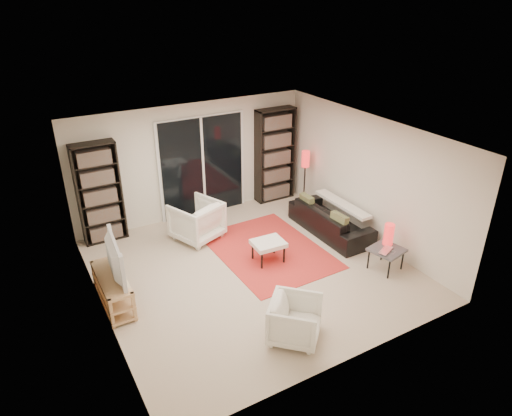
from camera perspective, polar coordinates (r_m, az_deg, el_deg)
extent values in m
plane|color=beige|center=(8.03, -0.49, -7.64)|extent=(5.00, 5.00, 0.00)
cube|color=silver|center=(9.52, -7.94, 5.81)|extent=(5.00, 0.02, 2.40)
cube|color=silver|center=(5.68, 12.07, -9.54)|extent=(5.00, 0.02, 2.40)
cube|color=silver|center=(6.72, -19.53, -4.54)|extent=(0.02, 5.00, 2.40)
cube|color=silver|center=(8.82, 13.83, 3.61)|extent=(0.02, 5.00, 2.40)
cube|color=white|center=(6.99, -0.57, 8.97)|extent=(5.00, 5.00, 0.02)
cube|color=white|center=(9.62, -6.71, 5.13)|extent=(1.92, 0.06, 2.16)
cube|color=black|center=(9.59, -6.63, 5.07)|extent=(1.80, 0.02, 2.10)
cube|color=white|center=(9.58, -6.60, 5.05)|extent=(0.05, 0.02, 2.10)
cube|color=black|center=(8.98, -19.00, 1.76)|extent=(0.80, 0.30, 1.95)
cube|color=#843708|center=(8.96, -18.98, 1.72)|extent=(0.70, 0.22, 1.85)
cube|color=black|center=(10.24, 2.37, 6.62)|extent=(0.90, 0.30, 2.10)
cube|color=#843708|center=(10.23, 2.43, 6.59)|extent=(0.80, 0.22, 2.00)
cube|color=tan|center=(7.31, -17.66, -8.29)|extent=(0.38, 1.20, 0.04)
cube|color=tan|center=(7.43, -17.43, -9.76)|extent=(0.38, 1.20, 0.03)
cube|color=tan|center=(7.54, -17.23, -10.94)|extent=(0.38, 1.20, 0.04)
cube|color=tan|center=(6.96, -17.61, -12.52)|extent=(0.05, 0.05, 0.50)
cube|color=tan|center=(7.88, -19.56, -7.90)|extent=(0.05, 0.05, 0.50)
cube|color=tan|center=(7.01, -15.00, -11.85)|extent=(0.05, 0.05, 0.50)
cube|color=tan|center=(7.92, -17.27, -7.34)|extent=(0.05, 0.05, 0.50)
imported|color=black|center=(7.14, -17.86, -6.08)|extent=(0.22, 1.07, 0.61)
cube|color=red|center=(8.55, 1.56, -5.30)|extent=(1.86, 2.49, 0.01)
imported|color=black|center=(9.15, 9.29, -1.47)|extent=(0.75, 1.90, 0.55)
imported|color=white|center=(8.86, -7.44, -1.55)|extent=(1.07, 1.09, 0.77)
imported|color=white|center=(6.48, 4.91, -13.76)|extent=(0.96, 0.96, 0.63)
cube|color=white|center=(8.07, 1.56, -4.45)|extent=(0.58, 0.48, 0.08)
cylinder|color=black|center=(7.95, 0.74, -6.65)|extent=(0.04, 0.04, 0.32)
cylinder|color=black|center=(8.22, -0.43, -5.44)|extent=(0.04, 0.04, 0.32)
cylinder|color=black|center=(8.13, 3.53, -5.88)|extent=(0.04, 0.04, 0.32)
cylinder|color=black|center=(8.40, 2.29, -4.72)|extent=(0.04, 0.04, 0.32)
cube|color=#4C4B51|center=(8.15, 16.03, -5.06)|extent=(0.61, 0.61, 0.04)
cylinder|color=black|center=(8.01, 16.29, -7.29)|extent=(0.03, 0.03, 0.38)
cylinder|color=black|center=(8.18, 13.88, -6.19)|extent=(0.03, 0.03, 0.38)
cylinder|color=black|center=(8.32, 17.83, -6.18)|extent=(0.03, 0.03, 0.38)
cylinder|color=black|center=(8.49, 15.48, -5.15)|extent=(0.03, 0.03, 0.38)
imported|color=silver|center=(8.05, 16.24, -5.24)|extent=(0.40, 0.34, 0.03)
cylinder|color=red|center=(8.20, 16.26, -3.17)|extent=(0.17, 0.17, 0.38)
cylinder|color=black|center=(10.30, 5.93, 0.38)|extent=(0.19, 0.19, 0.03)
cylinder|color=black|center=(10.11, 6.05, 2.77)|extent=(0.03, 0.03, 0.97)
cylinder|color=red|center=(9.88, 6.22, 6.12)|extent=(0.17, 0.17, 0.35)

